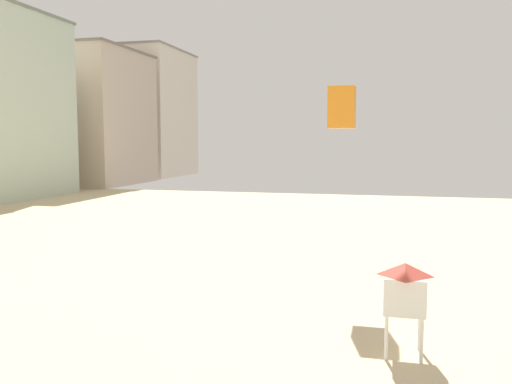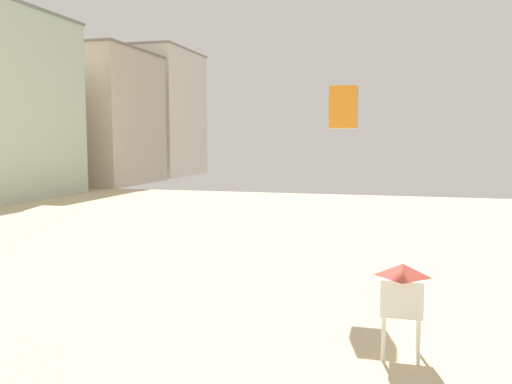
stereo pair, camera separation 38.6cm
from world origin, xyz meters
name	(u,v)px [view 1 (the left image)]	position (x,y,z in m)	size (l,w,h in m)	color
boardwalk_hotel_far	(85,118)	(-29.88, 66.55, 8.75)	(14.16, 15.19, 17.49)	#C6B29E
boardwalk_hotel_distant	(142,114)	(-29.88, 83.39, 10.05)	(13.72, 15.95, 20.10)	silver
lifeguard_stand	(405,289)	(9.93, 17.23, 1.84)	(1.10, 1.10, 2.55)	white
kite_orange_box	(342,108)	(7.55, 24.28, 7.12)	(1.04, 1.04, 1.64)	orange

